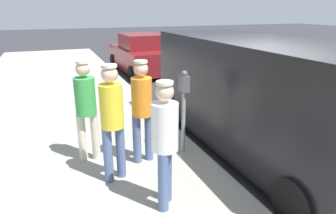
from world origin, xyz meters
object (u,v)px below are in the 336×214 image
at_px(pedestrian_in_white, 165,138).
at_px(pedestrian_in_yellow, 112,116).
at_px(pedestrian_in_orange, 142,105).
at_px(parked_sedan_behind, 141,55).
at_px(parked_van, 258,93).
at_px(pedestrian_in_green, 86,105).
at_px(parking_meter_near, 184,98).

height_order(pedestrian_in_white, pedestrian_in_yellow, pedestrian_in_yellow).
height_order(pedestrian_in_orange, parked_sedan_behind, pedestrian_in_orange).
bearing_deg(parked_van, pedestrian_in_yellow, 7.11).
xyz_separation_m(pedestrian_in_yellow, parked_sedan_behind, (-2.95, -8.47, -0.44)).
height_order(pedestrian_in_orange, pedestrian_in_green, pedestrian_in_orange).
distance_m(parking_meter_near, pedestrian_in_yellow, 1.44).
bearing_deg(pedestrian_in_green, pedestrian_in_orange, 155.36).
xyz_separation_m(pedestrian_in_green, parked_van, (-3.15, 0.43, 0.00)).
distance_m(pedestrian_in_white, pedestrian_in_orange, 1.30).
bearing_deg(pedestrian_in_orange, pedestrian_in_white, 86.02).
height_order(parked_van, parked_sedan_behind, parked_van).
height_order(pedestrian_in_yellow, pedestrian_in_green, pedestrian_in_yellow).
bearing_deg(parking_meter_near, pedestrian_in_white, 57.21).
distance_m(pedestrian_in_white, parked_van, 2.69).
bearing_deg(parked_van, pedestrian_in_orange, -1.00).
height_order(pedestrian_in_yellow, parked_sedan_behind, pedestrian_in_yellow).
distance_m(parking_meter_near, parked_sedan_behind, 8.17).
bearing_deg(parking_meter_near, parked_van, 175.62).
relative_size(parking_meter_near, pedestrian_in_white, 0.89).
distance_m(parking_meter_near, pedestrian_in_white, 1.63).
distance_m(pedestrian_in_white, pedestrian_in_yellow, 1.02).
xyz_separation_m(pedestrian_in_white, pedestrian_in_green, (0.76, -1.68, 0.02)).
height_order(parking_meter_near, pedestrian_in_yellow, pedestrian_in_yellow).
bearing_deg(parked_van, pedestrian_in_white, 27.75).
relative_size(pedestrian_in_white, pedestrian_in_yellow, 0.96).
bearing_deg(pedestrian_in_orange, parked_sedan_behind, -106.39).
distance_m(parked_van, parked_sedan_behind, 8.13).
bearing_deg(parked_sedan_behind, pedestrian_in_green, 67.20).
bearing_deg(parked_van, pedestrian_in_green, -7.82).
xyz_separation_m(pedestrian_in_white, parked_van, (-2.38, -1.25, 0.02)).
height_order(parking_meter_near, parked_sedan_behind, parking_meter_near).
bearing_deg(parked_van, parked_sedan_behind, -90.60).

